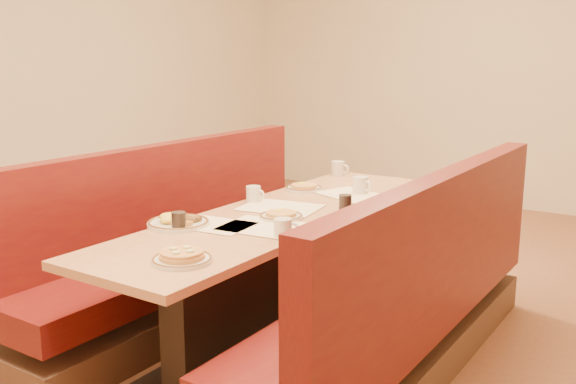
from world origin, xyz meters
The scene contains 18 objects.
ground centered at (0.00, 0.00, 0.00)m, with size 8.00×8.00×0.00m, color #9E6647.
diner_table centered at (0.00, 0.00, 0.37)m, with size 0.70×2.50×0.75m.
booth_left centered at (-0.73, 0.00, 0.36)m, with size 0.55×2.50×1.05m.
booth_right centered at (0.73, 0.00, 0.36)m, with size 0.55×2.50×1.05m.
placemat_near_left centered at (-0.12, -0.43, 0.75)m, with size 0.36×0.27×0.00m, color #FDEDC6.
placemat_near_right centered at (0.12, -0.32, 0.75)m, with size 0.43×0.32×0.00m, color #FDEDC6.
placemat_far_left centered at (-0.06, 0.06, 0.75)m, with size 0.42×0.32×0.00m, color #FDEDC6.
placemat_far_right centered at (0.12, 0.57, 0.75)m, with size 0.40×0.30×0.00m, color #FDEDC6.
pancake_plate centered at (0.14, -0.94, 0.77)m, with size 0.25×0.25×0.06m.
eggs_plate centered at (-0.27, -0.53, 0.77)m, with size 0.31×0.31×0.06m.
extra_plate_mid centered at (0.07, -0.13, 0.77)m, with size 0.23×0.23×0.05m.
extra_plate_far centered at (-0.21, 0.54, 0.77)m, with size 0.23×0.23×0.05m.
coffee_mug_a centered at (0.28, -0.41, 0.80)m, with size 0.12×0.08×0.09m.
coffee_mug_b centered at (-0.28, 0.11, 0.80)m, with size 0.12×0.08×0.09m.
coffee_mug_c centered at (0.13, 0.65, 0.80)m, with size 0.13×0.09×0.10m.
coffee_mug_d centered at (-0.28, 1.10, 0.80)m, with size 0.13×0.09×0.10m.
soda_tumbler_near centered at (-0.20, -0.60, 0.80)m, with size 0.07×0.07×0.10m.
soda_tumbler_mid centered at (0.28, 0.18, 0.80)m, with size 0.07×0.07×0.09m.
Camera 1 is at (1.88, -2.78, 1.58)m, focal length 40.00 mm.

